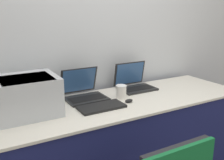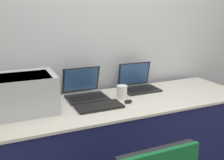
{
  "view_description": "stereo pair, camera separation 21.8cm",
  "coord_description": "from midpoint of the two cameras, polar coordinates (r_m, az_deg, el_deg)",
  "views": [
    {
      "loc": [
        -1.12,
        -1.44,
        1.51
      ],
      "look_at": [
        -0.08,
        0.39,
        0.94
      ],
      "focal_mm": 42.0,
      "sensor_mm": 36.0,
      "label": 1
    },
    {
      "loc": [
        -0.93,
        -1.54,
        1.51
      ],
      "look_at": [
        -0.08,
        0.39,
        0.94
      ],
      "focal_mm": 42.0,
      "sensor_mm": 36.0,
      "label": 2
    }
  ],
  "objects": [
    {
      "name": "wall_back",
      "position": [
        2.55,
        -5.91,
        10.26
      ],
      "size": [
        8.0,
        0.05,
        2.6
      ],
      "color": "silver",
      "rests_on": "ground_plane"
    },
    {
      "name": "table",
      "position": [
        2.4,
        -0.57,
        -13.04
      ],
      "size": [
        2.27,
        0.73,
        0.76
      ],
      "color": "#191E51",
      "rests_on": "ground_plane"
    },
    {
      "name": "printer",
      "position": [
        2.04,
        -21.11,
        -2.96
      ],
      "size": [
        0.44,
        0.4,
        0.28
      ],
      "color": "#B2B7BC",
      "rests_on": "table"
    },
    {
      "name": "laptop_left",
      "position": [
        2.31,
        -8.9,
        -2.6
      ],
      "size": [
        0.34,
        0.33,
        0.25
      ],
      "color": "black",
      "rests_on": "table"
    },
    {
      "name": "laptop_right",
      "position": [
        2.55,
        2.47,
        -0.7
      ],
      "size": [
        0.34,
        0.28,
        0.25
      ],
      "color": "black",
      "rests_on": "table"
    },
    {
      "name": "external_keyboard",
      "position": [
        2.07,
        -5.34,
        -5.89
      ],
      "size": [
        0.37,
        0.18,
        0.02
      ],
      "color": "black",
      "rests_on": "table"
    },
    {
      "name": "coffee_cup",
      "position": [
        2.28,
        -0.74,
        -2.58
      ],
      "size": [
        0.09,
        0.09,
        0.11
      ],
      "color": "white",
      "rests_on": "table"
    },
    {
      "name": "mouse",
      "position": [
        2.18,
        0.83,
        -4.6
      ],
      "size": [
        0.07,
        0.04,
        0.03
      ],
      "color": "black",
      "rests_on": "table"
    }
  ]
}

